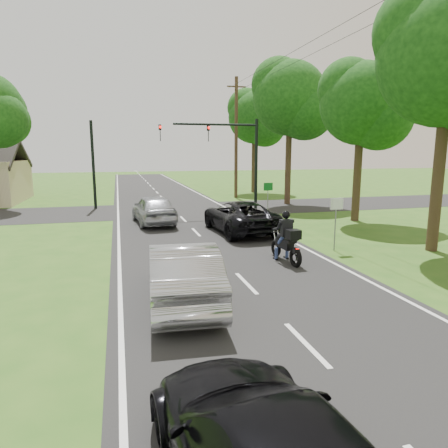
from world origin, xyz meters
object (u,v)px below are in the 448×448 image
(silver_suv, at_px, (154,209))
(sign_white, at_px, (336,211))
(motorcycle_rider, at_px, (287,242))
(silver_sedan, at_px, (183,273))
(utility_pole_far, at_px, (236,138))
(traffic_signal, at_px, (229,148))
(sign_green, at_px, (268,192))
(dark_suv, at_px, (240,216))

(silver_suv, height_order, sign_white, sign_white)
(motorcycle_rider, bearing_deg, sign_white, 18.21)
(silver_sedan, distance_m, utility_pole_far, 24.81)
(traffic_signal, xyz_separation_m, sign_green, (1.56, -3.02, -2.54))
(motorcycle_rider, bearing_deg, utility_pole_far, 74.43)
(silver_suv, distance_m, sign_green, 6.73)
(motorcycle_rider, distance_m, silver_suv, 9.87)
(utility_pole_far, bearing_deg, silver_suv, -125.93)
(motorcycle_rider, relative_size, sign_white, 1.03)
(silver_sedan, bearing_deg, utility_pole_far, -105.39)
(silver_suv, xyz_separation_m, sign_green, (6.69, 0.00, 0.78))
(traffic_signal, distance_m, sign_green, 4.24)
(dark_suv, relative_size, silver_suv, 1.17)
(silver_sedan, height_order, utility_pole_far, utility_pole_far)
(traffic_signal, bearing_deg, silver_sedan, -109.85)
(sign_white, bearing_deg, silver_sedan, -149.57)
(silver_suv, xyz_separation_m, traffic_signal, (5.12, 3.02, 3.32))
(silver_suv, distance_m, sign_white, 10.33)
(traffic_signal, bearing_deg, utility_pole_far, 70.32)
(motorcycle_rider, xyz_separation_m, sign_white, (2.56, 1.05, 0.85))
(silver_sedan, distance_m, traffic_signal, 16.29)
(silver_sedan, xyz_separation_m, sign_green, (6.98, 11.98, 0.79))
(motorcycle_rider, xyz_separation_m, dark_suv, (-0.02, 5.64, 0.04))
(utility_pole_far, bearing_deg, motorcycle_rider, -101.43)
(sign_white, xyz_separation_m, sign_green, (0.20, 8.00, 0.00))
(dark_suv, height_order, silver_suv, silver_suv)
(silver_suv, height_order, utility_pole_far, utility_pole_far)
(dark_suv, relative_size, traffic_signal, 0.87)
(silver_sedan, relative_size, traffic_signal, 0.76)
(motorcycle_rider, bearing_deg, silver_suv, 109.32)
(traffic_signal, height_order, sign_green, traffic_signal)
(silver_sedan, bearing_deg, silver_suv, -86.99)
(dark_suv, relative_size, utility_pole_far, 0.55)
(utility_pole_far, distance_m, sign_white, 19.39)
(silver_sedan, height_order, sign_white, sign_white)
(sign_white, bearing_deg, dark_suv, 119.33)
(motorcycle_rider, xyz_separation_m, silver_sedan, (-4.22, -2.93, 0.07))
(silver_sedan, distance_m, silver_suv, 11.98)
(sign_green, bearing_deg, utility_pole_far, 83.27)
(motorcycle_rider, distance_m, sign_green, 9.50)
(silver_sedan, relative_size, silver_suv, 1.02)
(traffic_signal, relative_size, sign_green, 3.00)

